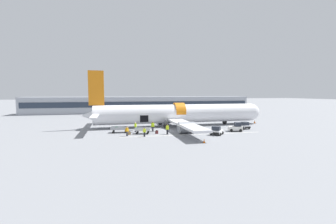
{
  "coord_description": "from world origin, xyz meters",
  "views": [
    {
      "loc": [
        -11.49,
        -42.18,
        7.24
      ],
      "look_at": [
        -0.19,
        3.85,
        3.29
      ],
      "focal_mm": 24.0,
      "sensor_mm": 36.0,
      "label": 1
    }
  ],
  "objects": [
    {
      "name": "ground_crew_loader_b",
      "position": [
        -2.25,
        -4.07,
        0.95
      ],
      "size": [
        0.63,
        0.5,
        1.81
      ],
      "color": "black",
      "rests_on": "ground_plane"
    },
    {
      "name": "baggage_tug_lead",
      "position": [
        6.03,
        -6.54,
        0.65
      ],
      "size": [
        2.72,
        2.78,
        1.53
      ],
      "color": "white",
      "rests_on": "ground_plane"
    },
    {
      "name": "ground_crew_helper",
      "position": [
        -9.27,
        -4.0,
        0.87
      ],
      "size": [
        0.58,
        0.44,
        1.66
      ],
      "color": "#2D2D33",
      "rests_on": "ground_plane"
    },
    {
      "name": "baggage_tug_mid",
      "position": [
        14.5,
        -1.56,
        0.62
      ],
      "size": [
        2.07,
        2.94,
        1.44
      ],
      "color": "silver",
      "rests_on": "ground_plane"
    },
    {
      "name": "safety_cone_nose",
      "position": [
        21.75,
        5.15,
        0.36
      ],
      "size": [
        0.57,
        0.57,
        0.77
      ],
      "color": "black",
      "rests_on": "ground_plane"
    },
    {
      "name": "ground_crew_supervisor",
      "position": [
        -6.47,
        -5.14,
        0.81
      ],
      "size": [
        0.51,
        0.48,
        1.54
      ],
      "color": "black",
      "rests_on": "ground_plane"
    },
    {
      "name": "safety_cone_engine_left",
      "position": [
        1.33,
        -12.1,
        0.29
      ],
      "size": [
        0.48,
        0.48,
        0.63
      ],
      "color": "black",
      "rests_on": "ground_plane"
    },
    {
      "name": "baggage_tug_rear",
      "position": [
        11.24,
        -4.05,
        0.72
      ],
      "size": [
        2.92,
        2.28,
        1.74
      ],
      "color": "silver",
      "rests_on": "ground_plane"
    },
    {
      "name": "ground_crew_driver",
      "position": [
        -7.48,
        -0.19,
        0.96
      ],
      "size": [
        0.48,
        0.64,
        1.82
      ],
      "color": "#2D2D33",
      "rests_on": "ground_plane"
    },
    {
      "name": "apron_marking_line",
      "position": [
        2.14,
        -5.33,
        0.0
      ],
      "size": [
        25.52,
        1.22,
        0.01
      ],
      "color": "silver",
      "rests_on": "ground_plane"
    },
    {
      "name": "safety_cone_wingtip",
      "position": [
        2.91,
        -3.68,
        0.33
      ],
      "size": [
        0.46,
        0.46,
        0.7
      ],
      "color": "black",
      "rests_on": "ground_plane"
    },
    {
      "name": "terminal_strip",
      "position": [
        0.0,
        44.07,
        2.97
      ],
      "size": [
        84.11,
        8.55,
        5.93
      ],
      "color": "#9EA3AD",
      "rests_on": "ground_plane"
    },
    {
      "name": "baggage_cart_loading",
      "position": [
        -6.37,
        -2.4,
        0.57
      ],
      "size": [
        3.72,
        2.18,
        1.09
      ],
      "color": "#B7BABF",
      "rests_on": "ground_plane"
    },
    {
      "name": "baggage_cart_queued",
      "position": [
        -10.31,
        -0.16,
        0.57
      ],
      "size": [
        4.13,
        2.12,
        1.1
      ],
      "color": "#999BA0",
      "rests_on": "ground_plane"
    },
    {
      "name": "suitcase_on_tarmac_spare",
      "position": [
        -8.82,
        -2.9,
        0.26
      ],
      "size": [
        0.5,
        0.22,
        0.63
      ],
      "color": "olive",
      "rests_on": "ground_plane"
    },
    {
      "name": "suitcase_on_tarmac_upright",
      "position": [
        -3.97,
        -3.04,
        0.28
      ],
      "size": [
        0.54,
        0.4,
        0.67
      ],
      "color": "#4C1E1E",
      "rests_on": "ground_plane"
    },
    {
      "name": "airplane",
      "position": [
        2.18,
        5.49,
        2.7
      ],
      "size": [
        40.64,
        35.23,
        11.82
      ],
      "color": "silver",
      "rests_on": "ground_plane"
    },
    {
      "name": "ground_plane",
      "position": [
        0.0,
        0.0,
        0.0
      ],
      "size": [
        500.0,
        500.0,
        0.0
      ],
      "primitive_type": "plane",
      "color": "gray"
    },
    {
      "name": "ground_crew_loader_a",
      "position": [
        -4.2,
        -0.26,
        0.98
      ],
      "size": [
        0.64,
        0.55,
        1.86
      ],
      "color": "#2D2D33",
      "rests_on": "ground_plane"
    }
  ]
}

